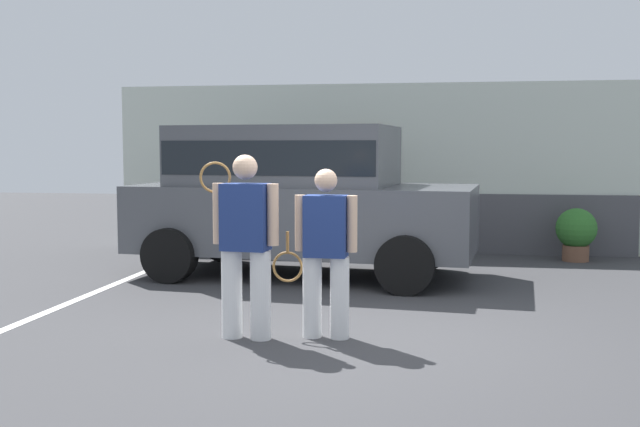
# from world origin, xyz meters

# --- Properties ---
(ground_plane) EXTENTS (40.00, 40.00, 0.00)m
(ground_plane) POSITION_xyz_m (0.00, 0.00, 0.00)
(ground_plane) COLOR #38383A
(parking_stripe_0) EXTENTS (0.12, 4.40, 0.01)m
(parking_stripe_0) POSITION_xyz_m (-3.25, 1.50, 0.00)
(parking_stripe_0) COLOR silver
(parking_stripe_0) RESTS_ON ground_plane
(house_frontage) EXTENTS (9.56, 0.40, 2.84)m
(house_frontage) POSITION_xyz_m (-0.01, 6.09, 1.33)
(house_frontage) COLOR silver
(house_frontage) RESTS_ON ground_plane
(parked_suv) EXTENTS (4.76, 2.52, 2.05)m
(parked_suv) POSITION_xyz_m (-1.07, 3.27, 1.15)
(parked_suv) COLOR #4C4F54
(parked_suv) RESTS_ON ground_plane
(tennis_player_man) EXTENTS (0.77, 0.29, 1.70)m
(tennis_player_man) POSITION_xyz_m (-0.85, -0.18, 0.89)
(tennis_player_man) COLOR white
(tennis_player_man) RESTS_ON ground_plane
(tennis_player_woman) EXTENTS (0.85, 0.25, 1.57)m
(tennis_player_woman) POSITION_xyz_m (-0.13, -0.03, 0.81)
(tennis_player_woman) COLOR white
(tennis_player_woman) RESTS_ON ground_plane
(potted_plant_by_porch) EXTENTS (0.63, 0.63, 0.82)m
(potted_plant_by_porch) POSITION_xyz_m (2.95, 5.30, 0.46)
(potted_plant_by_porch) COLOR brown
(potted_plant_by_porch) RESTS_ON ground_plane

